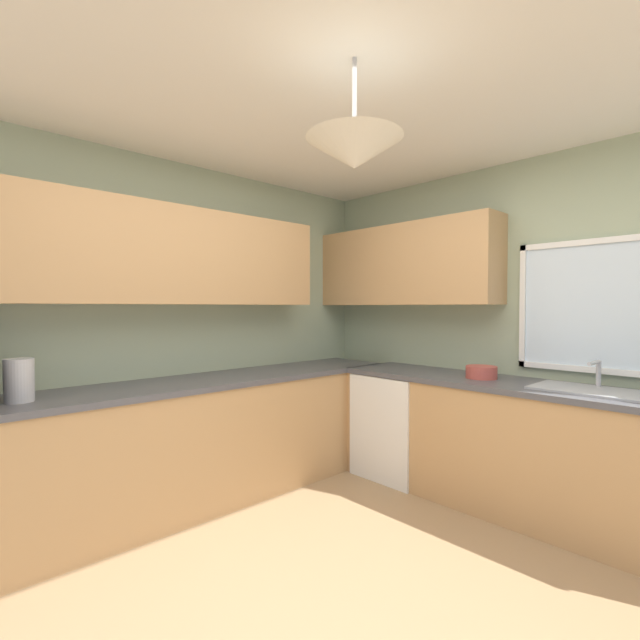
{
  "coord_description": "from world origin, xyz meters",
  "views": [
    {
      "loc": [
        1.38,
        -1.51,
        1.43
      ],
      "look_at": [
        -0.81,
        0.55,
        1.34
      ],
      "focal_mm": 25.28,
      "sensor_mm": 36.0,
      "label": 1
    }
  ],
  "objects_px": {
    "dishwasher": "(399,424)",
    "kettle": "(19,380)",
    "sink_assembly": "(591,390)",
    "bowl": "(481,372)"
  },
  "relations": [
    {
      "from": "kettle",
      "to": "dishwasher",
      "type": "bearing_deg",
      "value": 76.32
    },
    {
      "from": "dishwasher",
      "to": "kettle",
      "type": "xyz_separation_m",
      "value": [
        -0.64,
        -2.63,
        0.59
      ]
    },
    {
      "from": "kettle",
      "to": "sink_assembly",
      "type": "bearing_deg",
      "value": 51.99
    },
    {
      "from": "kettle",
      "to": "sink_assembly",
      "type": "xyz_separation_m",
      "value": [
        2.08,
        2.66,
        -0.11
      ]
    },
    {
      "from": "sink_assembly",
      "to": "bowl",
      "type": "distance_m",
      "value": 0.72
    },
    {
      "from": "dishwasher",
      "to": "sink_assembly",
      "type": "height_order",
      "value": "sink_assembly"
    },
    {
      "from": "dishwasher",
      "to": "sink_assembly",
      "type": "distance_m",
      "value": 1.52
    },
    {
      "from": "sink_assembly",
      "to": "bowl",
      "type": "bearing_deg",
      "value": -179.53
    },
    {
      "from": "bowl",
      "to": "dishwasher",
      "type": "bearing_deg",
      "value": -177.62
    },
    {
      "from": "kettle",
      "to": "sink_assembly",
      "type": "distance_m",
      "value": 3.38
    }
  ]
}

